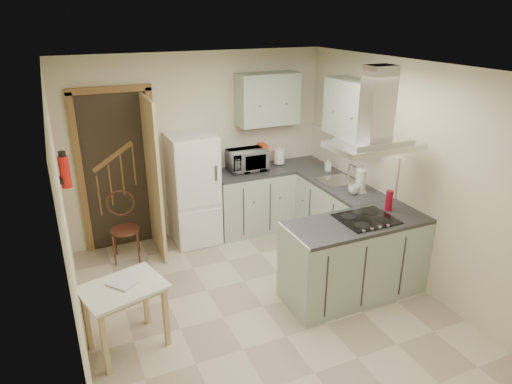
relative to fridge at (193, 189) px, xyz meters
name	(u,v)px	position (x,y,z in m)	size (l,w,h in m)	color
floor	(263,306)	(0.20, -1.80, -0.75)	(4.20, 4.20, 0.00)	#C3B698
ceiling	(265,69)	(0.20, -1.80, 1.75)	(4.20, 4.20, 0.00)	silver
back_wall	(199,146)	(0.20, 0.30, 0.50)	(3.60, 3.60, 0.00)	beige
left_wall	(68,234)	(-1.60, -1.80, 0.50)	(4.20, 4.20, 0.00)	beige
right_wall	(408,175)	(2.00, -1.80, 0.50)	(4.20, 4.20, 0.00)	beige
doorway	(119,171)	(-0.90, 0.27, 0.30)	(1.10, 0.12, 2.10)	brown
fridge	(193,189)	(0.00, 0.00, 0.00)	(0.60, 0.60, 1.50)	white
counter_back	(252,200)	(0.86, 0.00, -0.30)	(1.08, 0.60, 0.90)	#9EB2A0
counter_right	(328,207)	(1.70, -0.68, -0.30)	(0.60, 1.95, 0.90)	#9EB2A0
splashback	(263,145)	(1.16, 0.29, 0.40)	(1.68, 0.02, 0.50)	beige
wall_cabinet_back	(268,99)	(1.15, 0.12, 1.10)	(0.85, 0.35, 0.70)	#9EB2A0
wall_cabinet_right	(355,109)	(1.82, -0.95, 1.10)	(0.35, 0.90, 0.70)	#9EB2A0
peninsula	(355,258)	(1.22, -1.98, -0.30)	(1.55, 0.65, 0.90)	#9EB2A0
hob	(366,219)	(1.32, -1.98, 0.16)	(0.58, 0.50, 0.01)	black
extractor_hood	(374,145)	(1.32, -1.98, 0.97)	(0.90, 0.55, 0.10)	silver
sink	(337,181)	(1.70, -0.85, 0.16)	(0.45, 0.40, 0.01)	silver
fire_extinguisher	(65,172)	(-1.54, -0.90, 0.75)	(0.10, 0.10, 0.32)	#B2140F
drop_leaf_table	(126,317)	(-1.22, -1.85, -0.42)	(0.71, 0.53, 0.67)	#D7C684
bentwood_chair	(125,230)	(-0.96, -0.15, -0.34)	(0.36, 0.36, 0.81)	#4D3219
microwave	(247,160)	(0.80, 0.03, 0.30)	(0.53, 0.36, 0.29)	black
kettle	(279,156)	(1.33, 0.09, 0.27)	(0.17, 0.17, 0.24)	white
cereal_box	(263,155)	(1.08, 0.12, 0.31)	(0.09, 0.21, 0.32)	#DC5019
soap_bottle	(328,165)	(1.81, -0.45, 0.24)	(0.08, 0.08, 0.17)	silver
paper_towel	(361,181)	(1.73, -1.31, 0.30)	(0.12, 0.12, 0.30)	silver
cup	(354,190)	(1.63, -1.31, 0.20)	(0.14, 0.14, 0.11)	silver
red_bottle	(389,200)	(1.70, -1.87, 0.26)	(0.08, 0.08, 0.23)	#A40E28
book	(114,284)	(-1.29, -1.86, -0.03)	(0.18, 0.25, 0.11)	#9E3437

